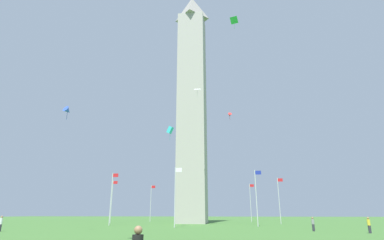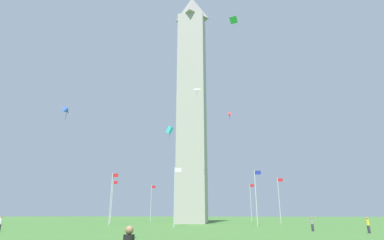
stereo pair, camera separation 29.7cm
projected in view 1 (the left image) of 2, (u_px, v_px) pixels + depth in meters
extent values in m
plane|color=#3D6B2D|center=(192.00, 224.00, 61.60)|extent=(260.00, 260.00, 0.00)
cube|color=#A8A399|center=(192.00, 111.00, 68.96)|extent=(6.16, 6.16, 49.31)
pyramid|color=gray|center=(192.00, 9.00, 77.31)|extent=(6.16, 6.16, 6.72)
cylinder|color=silver|center=(279.00, 200.00, 60.43)|extent=(0.14, 0.14, 9.06)
cube|color=red|center=(280.00, 180.00, 61.57)|extent=(1.00, 0.03, 0.64)
cylinder|color=silver|center=(251.00, 203.00, 73.11)|extent=(0.14, 0.14, 9.06)
cube|color=red|center=(252.00, 186.00, 74.25)|extent=(1.00, 0.03, 0.64)
cylinder|color=silver|center=(202.00, 203.00, 79.84)|extent=(0.14, 0.14, 9.06)
cube|color=white|center=(204.00, 188.00, 80.98)|extent=(1.00, 0.03, 0.64)
cylinder|color=silver|center=(151.00, 203.00, 76.68)|extent=(0.14, 0.14, 9.06)
cube|color=red|center=(153.00, 187.00, 77.82)|extent=(1.00, 0.03, 0.64)
cylinder|color=silver|center=(112.00, 201.00, 65.48)|extent=(0.14, 0.14, 9.06)
cube|color=red|center=(115.00, 182.00, 66.62)|extent=(1.00, 0.03, 0.64)
cylinder|color=silver|center=(111.00, 199.00, 52.80)|extent=(0.14, 0.14, 9.06)
cube|color=red|center=(116.00, 175.00, 53.94)|extent=(1.00, 0.03, 0.64)
cylinder|color=silver|center=(175.00, 196.00, 46.07)|extent=(0.14, 0.14, 9.06)
cube|color=white|center=(179.00, 170.00, 47.21)|extent=(1.00, 0.03, 0.64)
cylinder|color=silver|center=(256.00, 198.00, 49.23)|extent=(0.14, 0.14, 9.06)
cube|color=#1E2D99|center=(258.00, 173.00, 50.37)|extent=(1.00, 0.03, 0.64)
cylinder|color=#2D2D38|center=(370.00, 229.00, 32.22)|extent=(0.29, 0.29, 0.80)
cylinder|color=yellow|center=(369.00, 222.00, 32.43)|extent=(0.32, 0.32, 0.63)
sphere|color=#936B4C|center=(368.00, 218.00, 32.56)|extent=(0.24, 0.24, 0.24)
cylinder|color=#2D2D38|center=(313.00, 228.00, 35.76)|extent=(0.29, 0.29, 0.80)
cylinder|color=gray|center=(313.00, 222.00, 35.96)|extent=(0.32, 0.32, 0.59)
sphere|color=#936B4C|center=(312.00, 218.00, 36.09)|extent=(0.24, 0.24, 0.24)
sphere|color=#936B4C|center=(138.00, 230.00, 8.52)|extent=(0.24, 0.24, 0.24)
cylinder|color=#2D2D38|center=(0.00, 228.00, 35.34)|extent=(0.29, 0.29, 0.80)
cylinder|color=white|center=(1.00, 221.00, 35.57)|extent=(0.32, 0.32, 0.74)
sphere|color=#936B4C|center=(2.00, 217.00, 35.71)|extent=(0.24, 0.24, 0.24)
cube|color=white|center=(197.00, 89.00, 57.50)|extent=(1.34, 1.20, 0.64)
cylinder|color=#A7A7A7|center=(197.00, 94.00, 57.19)|extent=(0.04, 0.04, 1.55)
cube|color=#33C6D1|center=(170.00, 130.00, 50.38)|extent=(1.25, 0.97, 1.33)
cylinder|color=teal|center=(170.00, 136.00, 50.07)|extent=(0.04, 0.04, 1.55)
cone|color=blue|center=(68.00, 111.00, 37.43)|extent=(1.13, 1.27, 1.09)
cylinder|color=#233C9D|center=(67.00, 116.00, 37.23)|extent=(0.04, 0.04, 1.01)
cube|color=green|center=(234.00, 20.00, 51.19)|extent=(1.45, 1.28, 0.76)
cylinder|color=#208035|center=(234.00, 25.00, 50.89)|extent=(0.04, 0.04, 1.48)
cone|color=red|center=(230.00, 115.00, 64.63)|extent=(1.07, 1.25, 1.09)
cylinder|color=maroon|center=(230.00, 118.00, 64.44)|extent=(0.04, 0.04, 0.98)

